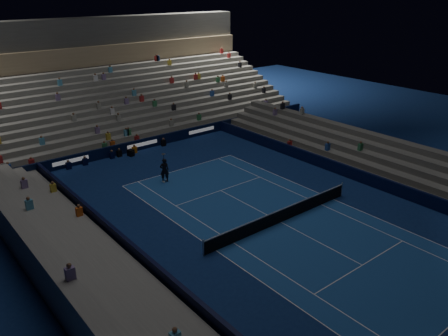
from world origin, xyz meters
name	(u,v)px	position (x,y,z in m)	size (l,w,h in m)	color
ground	(281,222)	(0.00, 0.00, 0.00)	(90.00, 90.00, 0.00)	navy
court_surface	(281,222)	(0.00, 0.00, 0.01)	(10.97, 23.77, 0.01)	#1A4790
sponsor_barrier_far	(142,144)	(0.00, 18.50, 0.50)	(44.00, 0.25, 1.00)	black
sponsor_barrier_east	(368,179)	(9.70, 0.00, 0.50)	(0.25, 37.00, 1.00)	black
sponsor_barrier_west	(154,270)	(-9.70, 0.00, 0.50)	(0.25, 37.00, 1.00)	black
grandstand_main	(97,97)	(0.00, 27.90, 3.38)	(44.00, 15.20, 11.20)	slate
grandstand_east	(393,164)	(13.17, 0.00, 0.92)	(5.00, 37.00, 2.50)	#5F5F5A
grandstand_west	(92,288)	(-13.17, 0.00, 0.92)	(5.00, 37.00, 2.50)	slate
tennis_net	(281,216)	(0.00, 0.00, 0.50)	(12.90, 0.10, 1.10)	#B2B2B7
tennis_player	(164,170)	(-2.41, 10.54, 0.99)	(0.72, 0.47, 1.98)	black
broadcast_camera	(131,153)	(-1.69, 17.51, 0.31)	(0.57, 0.96, 0.61)	black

